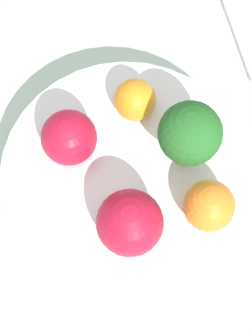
# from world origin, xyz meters

# --- Properties ---
(ground_plane) EXTENTS (6.00, 6.00, 0.00)m
(ground_plane) POSITION_xyz_m (0.00, 0.00, 0.00)
(ground_plane) COLOR gray
(table_surface) EXTENTS (1.20, 1.20, 0.02)m
(table_surface) POSITION_xyz_m (0.00, 0.00, 0.01)
(table_surface) COLOR #B2C6B2
(table_surface) RESTS_ON ground_plane
(bowl) EXTENTS (0.22, 0.22, 0.04)m
(bowl) POSITION_xyz_m (0.00, 0.00, 0.04)
(bowl) COLOR white
(bowl) RESTS_ON table_surface
(broccoli) EXTENTS (0.05, 0.05, 0.07)m
(broccoli) POSITION_xyz_m (-0.05, 0.01, 0.10)
(broccoli) COLOR #99C17A
(broccoli) RESTS_ON bowl
(apple_red) EXTENTS (0.06, 0.06, 0.06)m
(apple_red) POSITION_xyz_m (0.02, 0.05, 0.09)
(apple_red) COLOR #B7142D
(apple_red) RESTS_ON bowl
(apple_green) EXTENTS (0.05, 0.05, 0.05)m
(apple_green) POSITION_xyz_m (0.04, -0.04, 0.09)
(apple_green) COLOR #B7142D
(apple_green) RESTS_ON bowl
(orange_front) EXTENTS (0.04, 0.04, 0.04)m
(orange_front) POSITION_xyz_m (-0.03, -0.05, 0.08)
(orange_front) COLOR orange
(orange_front) RESTS_ON bowl
(orange_back) EXTENTS (0.04, 0.04, 0.04)m
(orange_back) POSITION_xyz_m (-0.05, 0.06, 0.08)
(orange_back) COLOR orange
(orange_back) RESTS_ON bowl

